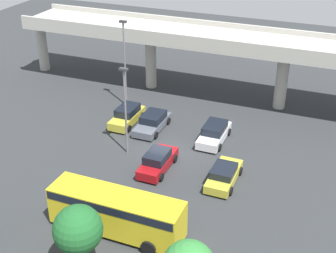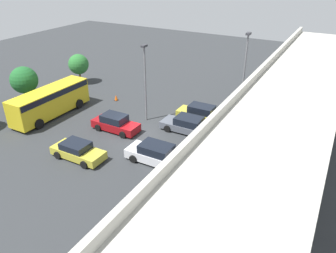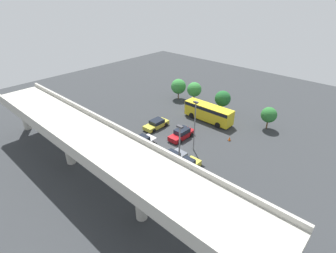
# 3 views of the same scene
# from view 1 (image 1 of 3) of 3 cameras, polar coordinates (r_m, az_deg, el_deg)

# --- Properties ---
(ground_plane) EXTENTS (91.80, 91.80, 0.00)m
(ground_plane) POSITION_cam_1_polar(r_m,az_deg,el_deg) (39.74, -0.28, -3.50)
(ground_plane) COLOR #2D3033
(highway_overpass) EXTENTS (44.04, 6.10, 7.36)m
(highway_overpass) POSITION_cam_1_polar(r_m,az_deg,el_deg) (48.48, 5.69, 10.13)
(highway_overpass) COLOR #ADAAA0
(highway_overpass) RESTS_ON ground_plane
(parked_car_0) EXTENTS (2.04, 4.64, 1.69)m
(parked_car_0) POSITION_cam_1_polar(r_m,az_deg,el_deg) (44.66, -5.00, 1.33)
(parked_car_0) COLOR gold
(parked_car_0) RESTS_ON ground_plane
(parked_car_1) EXTENTS (2.23, 4.84, 1.51)m
(parked_car_1) POSITION_cam_1_polar(r_m,az_deg,el_deg) (43.49, -1.90, 0.54)
(parked_car_1) COLOR #515660
(parked_car_1) RESTS_ON ground_plane
(parked_car_2) EXTENTS (2.02, 4.69, 1.62)m
(parked_car_2) POSITION_cam_1_polar(r_m,az_deg,el_deg) (37.53, -1.27, -4.24)
(parked_car_2) COLOR maroon
(parked_car_2) RESTS_ON ground_plane
(parked_car_3) EXTENTS (2.16, 4.81, 1.60)m
(parked_car_3) POSITION_cam_1_polar(r_m,az_deg,el_deg) (41.72, 5.65, -0.79)
(parked_car_3) COLOR silver
(parked_car_3) RESTS_ON ground_plane
(parked_car_4) EXTENTS (2.10, 4.63, 1.41)m
(parked_car_4) POSITION_cam_1_polar(r_m,az_deg,el_deg) (36.29, 6.82, -5.87)
(parked_car_4) COLOR gold
(parked_car_4) RESTS_ON ground_plane
(shuttle_bus) EXTENTS (9.03, 2.64, 2.92)m
(shuttle_bus) POSITION_cam_1_polar(r_m,az_deg,el_deg) (30.99, -6.33, -10.10)
(shuttle_bus) COLOR gold
(shuttle_bus) RESTS_ON ground_plane
(lamp_post_near_aisle) EXTENTS (0.70, 0.35, 7.70)m
(lamp_post_near_aisle) POSITION_cam_1_polar(r_m,az_deg,el_deg) (38.08, -5.24, 2.65)
(lamp_post_near_aisle) COLOR slate
(lamp_post_near_aisle) RESTS_ON ground_plane
(lamp_post_mid_lot) EXTENTS (0.70, 0.35, 8.88)m
(lamp_post_mid_lot) POSITION_cam_1_polar(r_m,az_deg,el_deg) (46.60, -5.31, 8.31)
(lamp_post_mid_lot) COLOR slate
(lamp_post_mid_lot) RESTS_ON ground_plane
(tree_front_centre) EXTENTS (2.90, 2.90, 4.60)m
(tree_front_centre) POSITION_cam_1_polar(r_m,az_deg,el_deg) (27.68, -10.93, -12.22)
(tree_front_centre) COLOR brown
(tree_front_centre) RESTS_ON ground_plane
(traffic_cone) EXTENTS (0.44, 0.44, 0.70)m
(traffic_cone) POSITION_cam_1_polar(r_m,az_deg,el_deg) (37.08, -12.67, -6.23)
(traffic_cone) COLOR black
(traffic_cone) RESTS_ON ground_plane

